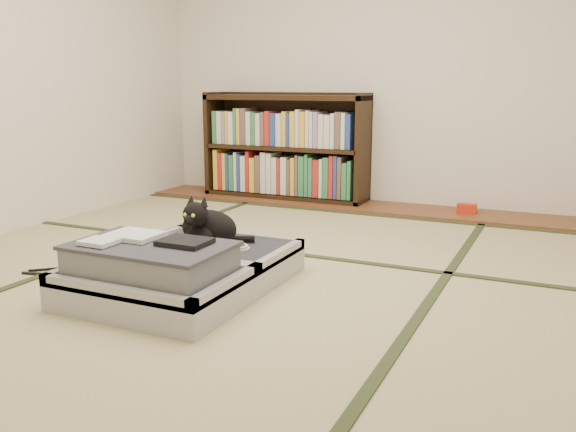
% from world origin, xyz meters
% --- Properties ---
extents(floor, '(4.50, 4.50, 0.00)m').
position_xyz_m(floor, '(0.00, 0.00, 0.00)').
color(floor, tan).
rests_on(floor, ground).
extents(wood_strip, '(4.00, 0.50, 0.02)m').
position_xyz_m(wood_strip, '(0.00, 2.00, 0.01)').
color(wood_strip, brown).
rests_on(wood_strip, ground).
extents(red_item, '(0.15, 0.10, 0.07)m').
position_xyz_m(red_item, '(0.84, 2.03, 0.06)').
color(red_item, red).
rests_on(red_item, wood_strip).
extents(tatami_borders, '(4.00, 4.50, 0.01)m').
position_xyz_m(tatami_borders, '(0.00, 0.49, 0.00)').
color(tatami_borders, '#2D381E').
rests_on(tatami_borders, ground).
extents(bookcase, '(1.51, 0.34, 0.97)m').
position_xyz_m(bookcase, '(-0.78, 2.07, 0.45)').
color(bookcase, black).
rests_on(bookcase, wood_strip).
extents(suitcase, '(0.83, 1.11, 0.33)m').
position_xyz_m(suitcase, '(-0.17, -0.46, 0.12)').
color(suitcase, '#A0A0A4').
rests_on(suitcase, floor).
extents(cat, '(0.37, 0.37, 0.30)m').
position_xyz_m(cat, '(-0.19, -0.18, 0.27)').
color(cat, black).
rests_on(cat, suitcase).
extents(cable_coil, '(0.12, 0.12, 0.03)m').
position_xyz_m(cable_coil, '(-0.01, -0.15, 0.17)').
color(cable_coil, white).
rests_on(cable_coil, suitcase).
extents(hanger, '(0.39, 0.22, 0.01)m').
position_xyz_m(hanger, '(-0.94, -0.51, 0.01)').
color(hanger, black).
rests_on(hanger, floor).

